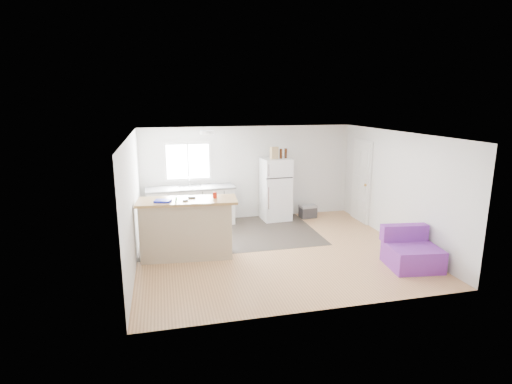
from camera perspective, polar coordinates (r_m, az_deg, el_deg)
room at (r=8.03m, az=2.74°, el=-0.30°), size 5.51×5.01×2.41m
vinyl_zone at (r=9.38m, az=-3.76°, el=-5.96°), size 4.05×2.50×0.00m
window at (r=10.12m, az=-9.70°, el=4.32°), size 1.18×0.06×0.98m
interior_door at (r=10.49m, az=14.77°, el=1.42°), size 0.11×0.92×2.10m
ceiling_fixture at (r=8.79m, az=-7.02°, el=8.44°), size 0.30×0.30×0.07m
kitchen_cabinets at (r=10.02m, az=-9.26°, el=-1.95°), size 2.19×0.79×1.25m
peninsula at (r=7.97m, az=-9.87°, el=-5.12°), size 1.96×0.89×1.17m
refrigerator at (r=10.30m, az=2.83°, el=0.41°), size 0.75×0.71×1.60m
cooler at (r=10.67m, az=7.42°, el=-2.75°), size 0.46×0.34×0.34m
purple_seat at (r=8.06m, az=21.27°, el=-8.08°), size 0.99×0.95×0.73m
cleaner_jug at (r=8.05m, az=-9.66°, el=-8.33°), size 0.17×0.15×0.33m
mop at (r=7.95m, az=-12.06°, el=-8.02°), size 0.27×0.35×1.29m
red_cup at (r=7.84m, az=-5.91°, el=-0.45°), size 0.10×0.10×0.12m
blue_tray at (r=7.73m, az=-13.17°, el=-1.24°), size 0.35×0.29×0.04m
tool_a at (r=7.89m, az=-9.16°, el=-0.79°), size 0.15×0.10×0.03m
tool_b at (r=7.68m, az=-10.07°, el=-1.22°), size 0.10×0.04×0.03m
cardboard_box at (r=10.04m, az=2.62°, el=5.60°), size 0.22×0.15×0.30m
bottle_left at (r=10.10m, az=3.57°, el=5.49°), size 0.08×0.08×0.25m
bottle_right at (r=10.18m, az=4.27°, el=5.54°), size 0.09×0.09×0.25m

